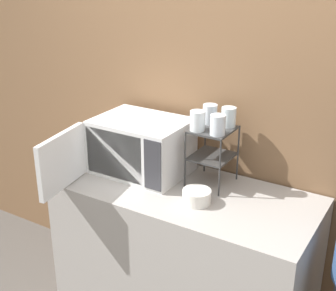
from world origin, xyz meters
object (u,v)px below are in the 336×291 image
(glass_front_right, at_px, (218,125))
(glass_back_right, at_px, (229,117))
(microwave, at_px, (138,147))
(bowl, at_px, (197,197))
(glass_back_left, at_px, (210,114))
(dish_rack, at_px, (212,144))
(glass_front_left, at_px, (197,121))

(glass_front_right, bearing_deg, glass_back_right, 92.11)
(microwave, relative_size, bowl, 5.38)
(glass_back_right, xyz_separation_m, glass_back_left, (-0.11, -0.01, 0.00))
(microwave, bearing_deg, dish_rack, 12.17)
(glass_back_right, height_order, glass_front_right, same)
(dish_rack, height_order, glass_front_right, glass_front_right)
(microwave, xyz_separation_m, glass_back_right, (0.50, 0.17, 0.22))
(glass_front_right, height_order, bowl, glass_front_right)
(glass_front_left, height_order, glass_front_right, same)
(glass_back_right, distance_m, glass_front_right, 0.15)
(bowl, bearing_deg, microwave, 162.31)
(glass_front_right, distance_m, glass_back_left, 0.18)
(microwave, height_order, glass_front_left, glass_front_left)
(bowl, bearing_deg, glass_front_left, 119.26)
(glass_back_left, xyz_separation_m, bowl, (0.10, -0.32, -0.35))
(glass_back_right, bearing_deg, glass_front_right, -87.89)
(microwave, distance_m, glass_front_left, 0.45)
(glass_front_left, bearing_deg, glass_back_left, 87.59)
(microwave, distance_m, glass_back_left, 0.48)
(glass_front_right, relative_size, bowl, 0.72)
(glass_front_right, height_order, glass_back_left, same)
(microwave, bearing_deg, glass_front_left, 4.11)
(glass_back_left, height_order, bowl, glass_back_left)
(dish_rack, xyz_separation_m, bowl, (0.04, -0.25, -0.20))
(glass_back_right, height_order, bowl, glass_back_right)
(bowl, bearing_deg, dish_rack, 99.02)
(glass_back_right, xyz_separation_m, bowl, (-0.02, -0.33, -0.35))
(glass_front_left, xyz_separation_m, bowl, (0.10, -0.18, -0.35))
(dish_rack, bearing_deg, glass_front_left, -132.30)
(dish_rack, relative_size, glass_back_right, 3.03)
(microwave, relative_size, glass_back_right, 7.48)
(dish_rack, xyz_separation_m, glass_back_right, (0.06, 0.08, 0.15))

